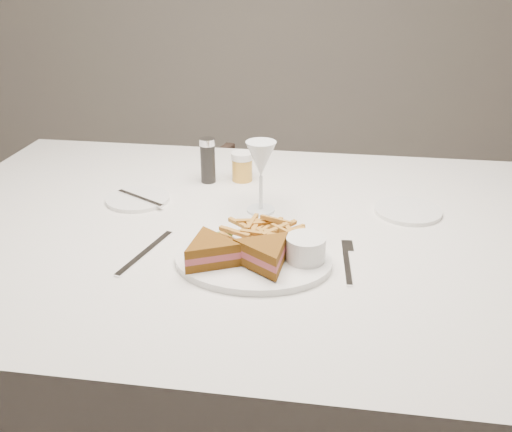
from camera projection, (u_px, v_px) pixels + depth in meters
The scene contains 3 objects.
table at pixel (256, 356), 1.47m from camera, with size 1.64×1.09×0.75m, color silver.
chair_far at pixel (268, 232), 2.23m from camera, with size 0.63×0.59×0.64m, color #45342A.
table_setting at pixel (253, 225), 1.23m from camera, with size 0.83×0.67×0.18m.
Camera 1 is at (0.08, -0.88, 1.33)m, focal length 40.00 mm.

